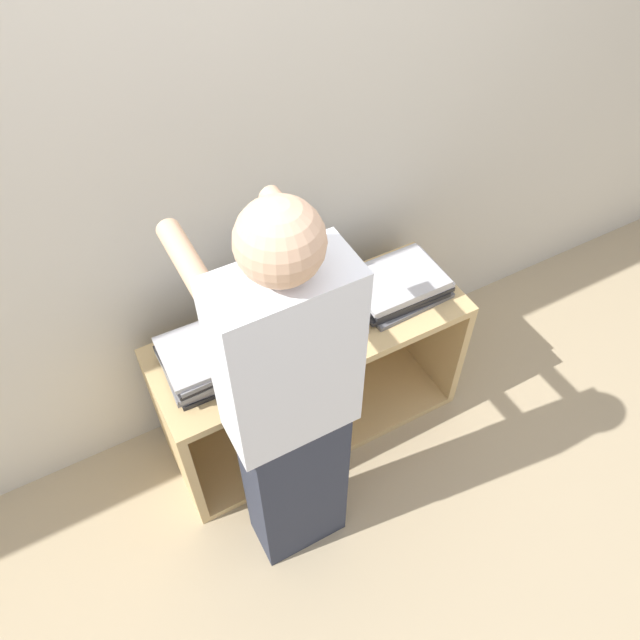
# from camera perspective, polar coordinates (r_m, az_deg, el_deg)

# --- Properties ---
(ground_plane) EXTENTS (12.00, 12.00, 0.00)m
(ground_plane) POSITION_cam_1_polar(r_m,az_deg,el_deg) (2.88, 1.58, -12.50)
(ground_plane) COLOR tan
(wall_back) EXTENTS (8.00, 0.05, 2.40)m
(wall_back) POSITION_cam_1_polar(r_m,az_deg,el_deg) (2.31, -4.97, 13.56)
(wall_back) COLOR beige
(wall_back) RESTS_ON ground_plane
(cart) EXTENTS (1.29, 0.46, 0.66)m
(cart) POSITION_cam_1_polar(r_m,az_deg,el_deg) (2.74, -1.33, -4.42)
(cart) COLOR tan
(cart) RESTS_ON ground_plane
(laptop_open) EXTENTS (0.37, 0.31, 0.28)m
(laptop_open) POSITION_cam_1_polar(r_m,az_deg,el_deg) (2.44, -1.36, 0.88)
(laptop_open) COLOR #B7B7BC
(laptop_open) RESTS_ON cart
(laptop_stack_left) EXTENTS (0.39, 0.29, 0.14)m
(laptop_stack_left) POSITION_cam_1_polar(r_m,az_deg,el_deg) (2.31, -9.56, -3.24)
(laptop_stack_left) COLOR #232326
(laptop_stack_left) RESTS_ON cart
(laptop_stack_right) EXTENTS (0.39, 0.29, 0.10)m
(laptop_stack_right) POSITION_cam_1_polar(r_m,az_deg,el_deg) (2.56, 7.12, 3.22)
(laptop_stack_right) COLOR slate
(laptop_stack_right) RESTS_ON cart
(person) EXTENTS (0.40, 0.53, 1.68)m
(person) POSITION_cam_1_polar(r_m,az_deg,el_deg) (2.00, -2.77, -8.48)
(person) COLOR #2D3342
(person) RESTS_ON ground_plane
(inventory_tag) EXTENTS (0.06, 0.02, 0.01)m
(inventory_tag) POSITION_cam_1_polar(r_m,az_deg,el_deg) (2.21, -9.14, -3.28)
(inventory_tag) COLOR red
(inventory_tag) RESTS_ON laptop_stack_left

